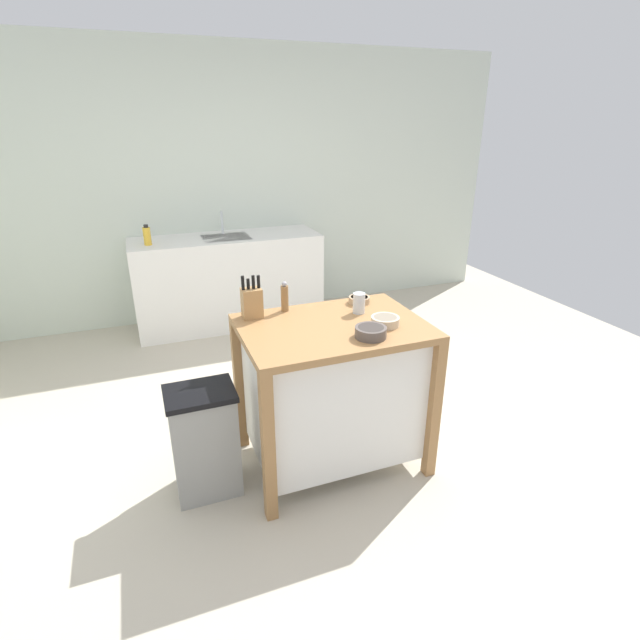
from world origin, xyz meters
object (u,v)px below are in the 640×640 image
knife_block (252,302)px  bottle_spray_cleaner (147,236)px  drinking_cup (359,303)px  bowl_stoneware_deep (385,321)px  pepper_grinder (285,297)px  trash_bin (205,441)px  bowl_ceramic_small (371,332)px  sink_faucet (222,222)px  bowl_ceramic_wide (359,300)px  kitchen_island (332,387)px

knife_block → bottle_spray_cleaner: knife_block is taller
knife_block → drinking_cup: bearing=-14.4°
bowl_stoneware_deep → pepper_grinder: size_ratio=0.86×
knife_block → trash_bin: bearing=-143.8°
drinking_cup → bottle_spray_cleaner: 2.41m
bowl_ceramic_small → pepper_grinder: pepper_grinder is taller
knife_block → sink_faucet: knife_block is taller
bowl_ceramic_small → trash_bin: (-0.86, 0.22, -0.60)m
bowl_ceramic_wide → bottle_spray_cleaner: size_ratio=0.71×
sink_faucet → drinking_cup: bearing=-81.7°
bowl_ceramic_wide → drinking_cup: drinking_cup is taller
pepper_grinder → bottle_spray_cleaner: 2.09m
knife_block → pepper_grinder: 0.20m
bowl_stoneware_deep → trash_bin: bowl_stoneware_deep is taller
trash_bin → knife_block: bearing=36.2°
pepper_grinder → kitchen_island: bearing=-57.9°
bottle_spray_cleaner → drinking_cup: bearing=-64.0°
drinking_cup → sink_faucet: 2.42m
pepper_grinder → trash_bin: pepper_grinder is taller
trash_bin → bowl_stoneware_deep: bearing=-5.9°
kitchen_island → bowl_ceramic_small: bowl_ceramic_small is taller
bowl_stoneware_deep → pepper_grinder: 0.60m
bowl_stoneware_deep → drinking_cup: drinking_cup is taller
bowl_stoneware_deep → trash_bin: 1.17m
drinking_cup → sink_faucet: bearing=98.3°
bowl_ceramic_small → trash_bin: bowl_ceramic_small is taller
pepper_grinder → sink_faucet: bearing=88.9°
sink_faucet → knife_block: bearing=-96.2°
kitchen_island → bowl_ceramic_small: (0.12, -0.22, 0.42)m
bowl_ceramic_small → drinking_cup: bearing=75.1°
pepper_grinder → sink_faucet: (0.04, 2.21, 0.02)m
knife_block → sink_faucet: 2.25m
bowl_ceramic_wide → sink_faucet: 2.28m
pepper_grinder → sink_faucet: 2.21m
drinking_cup → pepper_grinder: (-0.39, 0.18, 0.03)m
drinking_cup → kitchen_island: bearing=-151.8°
bowl_ceramic_wide → sink_faucet: bearing=100.6°
kitchen_island → sink_faucet: sink_faucet is taller
bowl_stoneware_deep → bottle_spray_cleaner: 2.63m
knife_block → bowl_ceramic_small: 0.70m
bowl_ceramic_wide → bowl_ceramic_small: size_ratio=0.78×
kitchen_island → bottle_spray_cleaner: (-0.85, 2.27, 0.47)m
pepper_grinder → knife_block: bearing=-171.2°
bowl_stoneware_deep → knife_block: bearing=150.3°
bowl_ceramic_small → bowl_ceramic_wide: bearing=71.5°
bottle_spray_cleaner → bowl_stoneware_deep: bearing=-65.0°
bowl_ceramic_wide → bowl_ceramic_small: bowl_ceramic_small is taller
knife_block → trash_bin: size_ratio=0.39×
trash_bin → bottle_spray_cleaner: (-0.10, 2.28, 0.65)m
bowl_ceramic_small → drinking_cup: 0.34m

